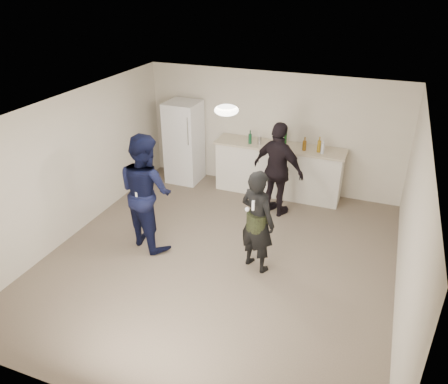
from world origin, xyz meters
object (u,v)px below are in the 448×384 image
(woman, at_px, (257,221))
(spectator, at_px, (278,170))
(man, at_px, (146,191))
(counter, at_px, (278,171))
(shaker, at_px, (260,140))
(fridge, at_px, (184,142))

(woman, distance_m, spectator, 1.83)
(spectator, bearing_deg, woman, 115.04)
(man, distance_m, woman, 1.95)
(counter, xyz_separation_m, man, (-1.58, -2.65, 0.48))
(spectator, bearing_deg, shaker, -31.66)
(shaker, xyz_separation_m, spectator, (0.60, -0.77, -0.25))
(shaker, bearing_deg, man, -114.50)
(fridge, relative_size, spectator, 0.97)
(man, bearing_deg, shaker, -89.90)
(fridge, height_order, shaker, fridge)
(woman, bearing_deg, counter, -59.75)
(woman, bearing_deg, man, 22.48)
(fridge, relative_size, woman, 1.06)
(counter, bearing_deg, man, -120.88)
(man, relative_size, woman, 1.19)
(spectator, bearing_deg, man, 65.58)
(counter, height_order, shaker, shaker)
(counter, xyz_separation_m, shaker, (-0.41, -0.07, 0.65))
(counter, height_order, spectator, spectator)
(fridge, xyz_separation_m, shaker, (1.73, 0.00, 0.28))
(fridge, bearing_deg, man, -77.94)
(shaker, bearing_deg, woman, -73.52)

